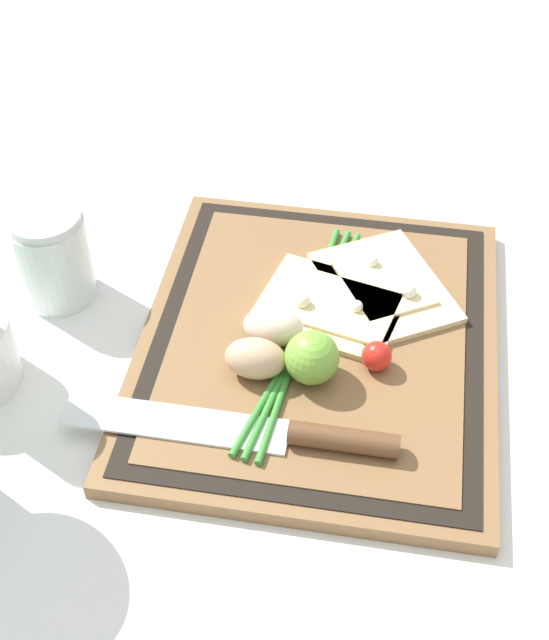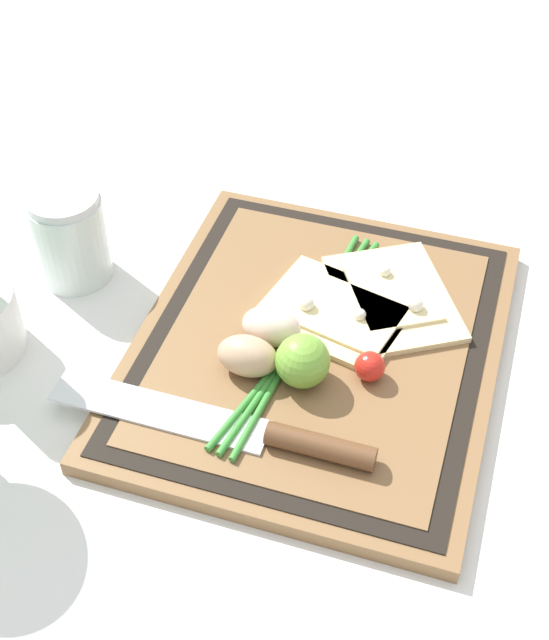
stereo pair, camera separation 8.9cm
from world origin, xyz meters
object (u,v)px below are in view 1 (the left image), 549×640
(knife, at_px, (284,434))
(cherry_tomato_red, at_px, (377,356))
(pizza_slice_near, at_px, (384,284))
(sauce_jar, at_px, (53,260))
(egg_brown, at_px, (255,358))
(pizza_slice_far, at_px, (332,306))
(lime, at_px, (313,358))
(egg_pink, at_px, (273,327))

(knife, relative_size, cherry_tomato_red, 10.45)
(pizza_slice_near, xyz_separation_m, sauce_jar, (-0.04, 0.35, 0.02))
(pizza_slice_near, bearing_deg, sauce_jar, 97.25)
(egg_brown, relative_size, cherry_tomato_red, 2.01)
(pizza_slice_far, xyz_separation_m, cherry_tomato_red, (-0.07, -0.05, 0.01))
(pizza_slice_near, distance_m, lime, 0.15)
(pizza_slice_near, xyz_separation_m, egg_pink, (-0.10, 0.10, 0.02))
(lime, bearing_deg, egg_brown, 94.58)
(pizza_slice_far, distance_m, egg_pink, 0.08)
(pizza_slice_far, bearing_deg, pizza_slice_near, -49.61)
(pizza_slice_far, distance_m, cherry_tomato_red, 0.09)
(pizza_slice_far, height_order, lime, lime)
(egg_brown, bearing_deg, pizza_slice_far, -32.39)
(pizza_slice_far, height_order, cherry_tomato_red, cherry_tomato_red)
(pizza_slice_near, relative_size, knife, 0.61)
(egg_brown, height_order, egg_pink, same)
(lime, bearing_deg, pizza_slice_near, -22.83)
(egg_brown, distance_m, cherry_tomato_red, 0.12)
(knife, bearing_deg, pizza_slice_far, -7.34)
(sauce_jar, bearing_deg, pizza_slice_near, -82.75)
(lime, bearing_deg, sauce_jar, 72.33)
(egg_brown, bearing_deg, sauce_jar, 67.61)
(egg_brown, height_order, lime, lime)
(egg_brown, height_order, sauce_jar, sauce_jar)
(knife, xyz_separation_m, egg_brown, (0.07, 0.04, 0.01))
(cherry_tomato_red, distance_m, sauce_jar, 0.36)
(egg_brown, xyz_separation_m, sauce_jar, (0.10, 0.24, 0.01))
(pizza_slice_far, xyz_separation_m, lime, (-0.09, 0.01, 0.02))
(egg_pink, xyz_separation_m, cherry_tomato_red, (-0.02, -0.10, -0.01))
(cherry_tomato_red, bearing_deg, knife, 144.03)
(pizza_slice_near, bearing_deg, egg_brown, 141.41)
(egg_pink, bearing_deg, lime, -131.70)
(knife, bearing_deg, egg_pink, 14.24)
(pizza_slice_near, xyz_separation_m, egg_brown, (-0.14, 0.11, 0.02))
(pizza_slice_far, xyz_separation_m, knife, (-0.17, 0.02, 0.00))
(pizza_slice_far, height_order, knife, pizza_slice_far)
(lime, bearing_deg, knife, 169.31)
(egg_pink, xyz_separation_m, sauce_jar, (0.05, 0.24, 0.01))
(knife, xyz_separation_m, cherry_tomato_red, (0.10, -0.07, 0.01))
(pizza_slice_near, relative_size, egg_brown, 3.17)
(pizza_slice_far, xyz_separation_m, egg_pink, (-0.05, 0.05, 0.01))
(pizza_slice_far, height_order, sauce_jar, sauce_jar)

